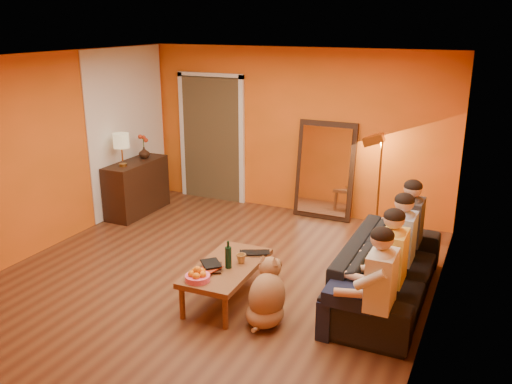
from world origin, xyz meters
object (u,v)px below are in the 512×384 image
at_px(floor_lamp, 379,186).
at_px(table_lamp, 122,150).
at_px(laptop, 255,255).
at_px(dog, 267,292).
at_px(person_mid_left, 392,266).
at_px(sofa, 387,271).
at_px(person_mid_right, 402,246).
at_px(sideboard, 137,187).
at_px(person_far_left, 380,290).
at_px(mirror_frame, 325,170).
at_px(vase, 144,153).
at_px(tumbler, 241,259).
at_px(coffee_table, 227,282).
at_px(wine_bottle, 228,255).
at_px(person_far_right, 411,230).

bearing_deg(floor_lamp, table_lamp, -167.61).
xyz_separation_m(floor_lamp, laptop, (-0.88, -2.34, -0.29)).
distance_m(dog, person_mid_left, 1.30).
relative_size(sofa, person_mid_right, 1.86).
relative_size(sideboard, laptop, 3.40).
distance_m(person_far_left, person_mid_left, 0.55).
bearing_deg(mirror_frame, vase, -163.43).
distance_m(dog, vase, 4.10).
relative_size(tumbler, vase, 0.60).
distance_m(person_far_left, person_mid_right, 1.10).
distance_m(mirror_frame, person_mid_right, 2.66).
bearing_deg(coffee_table, laptop, 61.09).
relative_size(person_far_left, wine_bottle, 3.94).
height_order(mirror_frame, sofa, mirror_frame).
distance_m(sideboard, table_lamp, 0.74).
height_order(person_far_right, wine_bottle, person_far_right).
relative_size(wine_bottle, vase, 1.69).
bearing_deg(floor_lamp, dog, -102.44).
relative_size(floor_lamp, person_mid_right, 1.18).
xyz_separation_m(coffee_table, person_mid_left, (1.73, 0.33, 0.40)).
bearing_deg(tumbler, person_far_left, -11.94).
bearing_deg(laptop, person_mid_left, -26.93).
xyz_separation_m(table_lamp, dog, (3.24, -1.89, -0.76)).
bearing_deg(mirror_frame, floor_lamp, -19.69).
relative_size(mirror_frame, person_far_left, 1.25).
bearing_deg(person_mid_left, sideboard, 159.85).
bearing_deg(person_far_right, person_mid_left, -90.00).
bearing_deg(sofa, dog, 135.92).
bearing_deg(dog, mirror_frame, 113.04).
bearing_deg(dog, person_far_left, 16.86).
bearing_deg(coffee_table, person_far_left, -8.96).
xyz_separation_m(person_far_left, tumbler, (-1.61, 0.34, -0.14)).
distance_m(wine_bottle, vase, 3.52).
bearing_deg(table_lamp, person_mid_left, -16.61).
relative_size(person_mid_right, tumbler, 11.13).
xyz_separation_m(sofa, person_mid_right, (0.13, 0.10, 0.28)).
bearing_deg(person_mid_left, laptop, 179.25).
distance_m(mirror_frame, laptop, 2.68).
bearing_deg(tumbler, dog, -37.90).
distance_m(person_mid_left, person_far_right, 1.10).
xyz_separation_m(table_lamp, tumbler, (2.76, -1.51, -0.63)).
bearing_deg(laptop, dog, -81.37).
relative_size(sofa, dog, 3.24).
bearing_deg(sideboard, vase, 90.00).
relative_size(coffee_table, person_mid_left, 1.00).
bearing_deg(vase, sideboard, -90.00).
distance_m(coffee_table, tumbler, 0.31).
height_order(mirror_frame, floor_lamp, mirror_frame).
relative_size(person_mid_left, person_mid_right, 1.00).
bearing_deg(coffee_table, tumbler, 43.30).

